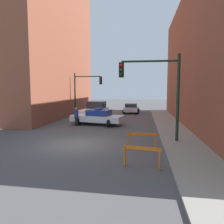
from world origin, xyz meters
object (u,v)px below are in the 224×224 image
object	(u,v)px
traffic_light_near	(158,85)
parked_car_near	(131,108)
white_truck	(94,110)
traffic_light_far	(84,88)
barrier_front	(142,153)
barrier_mid	(142,138)
police_car	(98,117)
pedestrian_crossing	(76,116)

from	to	relation	value
traffic_light_near	parked_car_near	distance (m)	17.16
traffic_light_near	white_truck	world-z (taller)	traffic_light_near
parked_car_near	white_truck	bearing A→B (deg)	-120.12
traffic_light_far	barrier_front	world-z (taller)	traffic_light_far
barrier_mid	parked_car_near	bearing A→B (deg)	94.96
police_car	parked_car_near	xyz separation A→B (m)	(2.49, 10.72, -0.05)
traffic_light_far	barrier_front	size ratio (longest dim) A/B	3.29
traffic_light_far	parked_car_near	distance (m)	7.60
parked_car_near	barrier_front	xyz separation A→B (m)	(1.62, -21.36, -0.06)
barrier_front	white_truck	bearing A→B (deg)	109.95
police_car	pedestrian_crossing	size ratio (longest dim) A/B	2.99
traffic_light_near	traffic_light_far	world-z (taller)	traffic_light_near
police_car	barrier_front	bearing A→B (deg)	-148.13
traffic_light_far	white_truck	xyz separation A→B (m)	(1.72, -1.99, -2.49)
white_truck	barrier_front	bearing A→B (deg)	-63.45
parked_car_near	barrier_front	world-z (taller)	parked_car_near
traffic_light_near	police_car	bearing A→B (deg)	129.84
pedestrian_crossing	barrier_mid	distance (m)	9.10
parked_car_near	barrier_mid	world-z (taller)	parked_car_near
white_truck	pedestrian_crossing	world-z (taller)	white_truck
traffic_light_far	police_car	bearing A→B (deg)	-64.21
police_car	parked_car_near	size ratio (longest dim) A/B	1.15
traffic_light_near	traffic_light_far	size ratio (longest dim) A/B	1.00
barrier_front	barrier_mid	size ratio (longest dim) A/B	0.99
police_car	white_truck	distance (m)	4.46
police_car	traffic_light_far	bearing A→B (deg)	36.54
parked_car_near	pedestrian_crossing	xyz separation A→B (m)	(-4.26, -11.51, 0.19)
white_truck	parked_car_near	bearing A→B (deg)	66.25
traffic_light_far	pedestrian_crossing	world-z (taller)	traffic_light_far
white_truck	pedestrian_crossing	xyz separation A→B (m)	(-0.48, -5.04, -0.04)
pedestrian_crossing	barrier_front	bearing A→B (deg)	-35.02
traffic_light_far	barrier_mid	bearing A→B (deg)	-63.07
police_car	parked_car_near	distance (m)	11.01
traffic_light_far	barrier_mid	size ratio (longest dim) A/B	3.25
police_car	pedestrian_crossing	bearing A→B (deg)	124.53
white_truck	barrier_front	world-z (taller)	white_truck
barrier_front	pedestrian_crossing	bearing A→B (deg)	120.84
pedestrian_crossing	barrier_front	distance (m)	11.48
barrier_front	parked_car_near	bearing A→B (deg)	94.35
traffic_light_near	barrier_mid	xyz separation A→B (m)	(-0.92, -1.73, -2.91)
traffic_light_near	pedestrian_crossing	size ratio (longest dim) A/B	3.13
traffic_light_near	parked_car_near	bearing A→B (deg)	98.59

